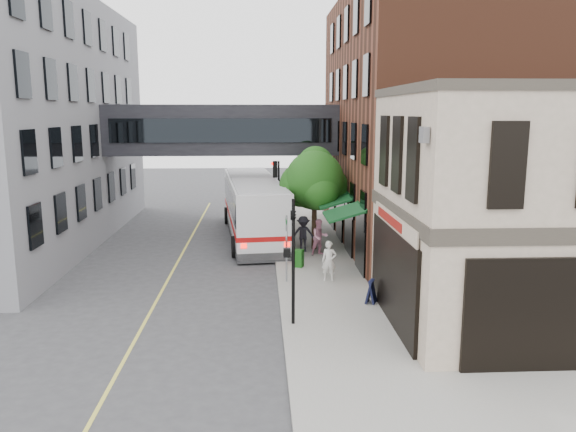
{
  "coord_description": "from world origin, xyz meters",
  "views": [
    {
      "loc": [
        -0.73,
        -16.95,
        7.59
      ],
      "look_at": [
        0.35,
        4.68,
        3.55
      ],
      "focal_mm": 35.0,
      "sensor_mm": 36.0,
      "label": 1
    }
  ],
  "objects": [
    {
      "name": "sidewalk_main",
      "position": [
        2.0,
        14.0,
        0.07
      ],
      "size": [
        4.0,
        60.0,
        0.15
      ],
      "primitive_type": "cube",
      "color": "gray",
      "rests_on": "ground"
    },
    {
      "name": "sandwich_board",
      "position": [
        3.6,
        4.03,
        0.62
      ],
      "size": [
        0.52,
        0.61,
        0.93
      ],
      "primitive_type": "cube",
      "rotation": [
        0.0,
        0.0,
        -0.41
      ],
      "color": "black",
      "rests_on": "sidewalk_main"
    },
    {
      "name": "traffic_signal_near",
      "position": [
        0.37,
        2.0,
        2.98
      ],
      "size": [
        0.44,
        0.22,
        4.6
      ],
      "color": "black",
      "rests_on": "sidewalk_main"
    },
    {
      "name": "ground",
      "position": [
        0.0,
        0.0,
        0.0
      ],
      "size": [
        120.0,
        120.0,
        0.0
      ],
      "primitive_type": "plane",
      "color": "#38383A",
      "rests_on": "ground"
    },
    {
      "name": "street_tree",
      "position": [
        2.19,
        13.22,
        3.91
      ],
      "size": [
        3.8,
        3.2,
        5.6
      ],
      "color": "#382619",
      "rests_on": "sidewalk_main"
    },
    {
      "name": "street_sign_pole",
      "position": [
        0.39,
        7.0,
        1.93
      ],
      "size": [
        0.08,
        0.75,
        3.0
      ],
      "color": "gray",
      "rests_on": "sidewalk_main"
    },
    {
      "name": "pedestrian_b",
      "position": [
        2.36,
        11.68,
        1.1
      ],
      "size": [
        1.11,
        0.98,
        1.91
      ],
      "primitive_type": "imported",
      "rotation": [
        0.0,
        0.0,
        0.33
      ],
      "color": "pink",
      "rests_on": "sidewalk_main"
    },
    {
      "name": "skyway_bridge",
      "position": [
        -3.0,
        18.0,
        6.5
      ],
      "size": [
        14.0,
        3.18,
        3.0
      ],
      "color": "black",
      "rests_on": "ground"
    },
    {
      "name": "bus",
      "position": [
        -1.16,
        16.87,
        1.99
      ],
      "size": [
        4.26,
        13.44,
        3.55
      ],
      "color": "silver",
      "rests_on": "ground"
    },
    {
      "name": "newspaper_box",
      "position": [
        1.1,
        9.39,
        0.58
      ],
      "size": [
        0.54,
        0.52,
        0.85
      ],
      "primitive_type": "cube",
      "rotation": [
        0.0,
        0.0,
        -0.43
      ],
      "color": "#155413",
      "rests_on": "sidewalk_main"
    },
    {
      "name": "traffic_signal_far",
      "position": [
        0.26,
        17.0,
        3.34
      ],
      "size": [
        0.53,
        0.28,
        4.5
      ],
      "color": "black",
      "rests_on": "sidewalk_main"
    },
    {
      "name": "lane_marking",
      "position": [
        -5.0,
        10.0,
        0.01
      ],
      "size": [
        0.12,
        40.0,
        0.01
      ],
      "primitive_type": "cube",
      "color": "#D8CC4C",
      "rests_on": "ground"
    },
    {
      "name": "corner_building",
      "position": [
        8.97,
        2.0,
        4.21
      ],
      "size": [
        10.19,
        8.12,
        8.45
      ],
      "color": "tan",
      "rests_on": "ground"
    },
    {
      "name": "brick_building",
      "position": [
        9.98,
        15.0,
        6.99
      ],
      "size": [
        13.76,
        18.0,
        14.0
      ],
      "color": "#552B1A",
      "rests_on": "ground"
    },
    {
      "name": "pedestrian_a",
      "position": [
        2.3,
        7.1,
        1.05
      ],
      "size": [
        0.69,
        0.49,
        1.79
      ],
      "primitive_type": "imported",
      "rotation": [
        0.0,
        0.0,
        -0.09
      ],
      "color": "silver",
      "rests_on": "sidewalk_main"
    },
    {
      "name": "pedestrian_c",
      "position": [
        1.56,
        12.42,
        1.12
      ],
      "size": [
        1.27,
        0.75,
        1.94
      ],
      "primitive_type": "imported",
      "rotation": [
        0.0,
        0.0,
        0.02
      ],
      "color": "black",
      "rests_on": "sidewalk_main"
    }
  ]
}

